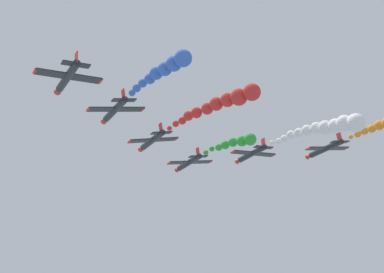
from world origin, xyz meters
name	(u,v)px	position (x,y,z in m)	size (l,w,h in m)	color
airplane_lead	(189,162)	(5.65, 12.69, 127.73)	(9.48, 10.35, 2.84)	#23282D
smoke_trail_lead	(237,142)	(7.06, -3.59, 127.00)	(3.64, 13.90, 2.75)	green
airplane_left_inner	(152,140)	(-5.65, 4.75, 128.00)	(9.42, 10.35, 3.03)	#23282D
smoke_trail_left_inner	(225,102)	(-2.45, -15.88, 128.01)	(6.66, 19.94, 2.80)	red
airplane_right_inner	(252,154)	(15.25, 4.46, 128.56)	(9.56, 10.35, 2.39)	#23282D
smoke_trail_right_inner	(332,126)	(17.62, -16.54, 127.32)	(5.58, 20.22, 3.98)	white
airplane_left_outer	(115,110)	(-15.95, -4.31, 128.55)	(9.46, 10.35, 2.92)	#23282D
smoke_trail_left_outer	(166,68)	(-14.81, -21.63, 128.25)	(3.52, 15.73, 2.37)	blue
airplane_right_outer	(325,149)	(26.09, -4.42, 128.53)	(9.50, 10.35, 2.78)	#23282D
smoke_trail_right_outer	(381,125)	(25.23, -19.88, 127.84)	(2.97, 13.06, 2.61)	orange
airplane_trailing	(67,77)	(-26.01, -13.15, 128.23)	(9.57, 10.35, 2.35)	#23282D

